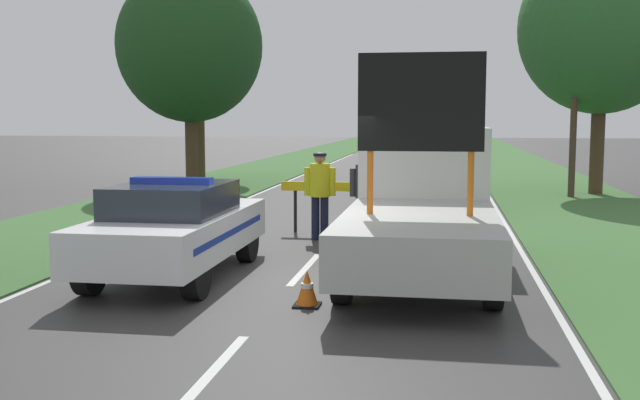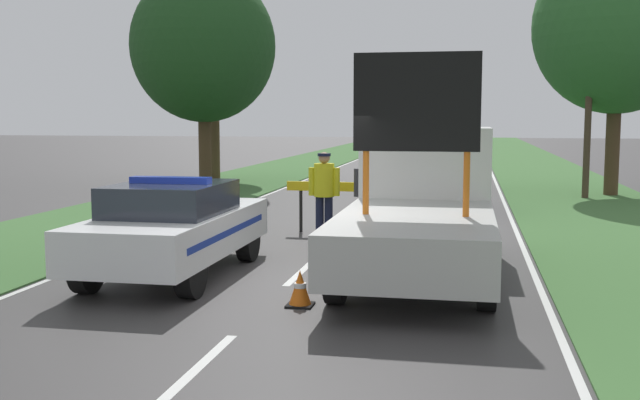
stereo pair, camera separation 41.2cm
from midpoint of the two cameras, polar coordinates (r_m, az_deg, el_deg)
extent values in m
plane|color=#3D3A3A|center=(11.19, -3.30, -6.48)|extent=(160.00, 160.00, 0.00)
cube|color=silver|center=(7.51, -10.08, -13.05)|extent=(0.12, 2.62, 0.01)
cube|color=silver|center=(12.34, -2.08, -5.24)|extent=(0.12, 2.62, 0.01)
cube|color=silver|center=(17.38, 1.28, -1.85)|extent=(0.12, 2.62, 0.01)
cube|color=silver|center=(22.48, 3.11, 0.02)|extent=(0.12, 2.62, 0.01)
cube|color=silver|center=(27.61, 4.27, 1.19)|extent=(0.12, 2.62, 0.01)
cube|color=silver|center=(32.76, 5.06, 2.00)|extent=(0.12, 2.62, 0.01)
cube|color=silver|center=(37.91, 5.64, 2.59)|extent=(0.12, 2.62, 0.01)
cube|color=silver|center=(43.07, 6.08, 3.03)|extent=(0.12, 2.62, 0.01)
cube|color=silver|center=(48.24, 6.43, 3.38)|extent=(0.12, 2.62, 0.01)
cube|color=silver|center=(23.14, -5.96, 0.18)|extent=(0.10, 54.39, 0.01)
cube|color=silver|center=(22.37, 12.49, -0.15)|extent=(0.10, 54.39, 0.01)
cube|color=#427038|center=(31.86, -5.94, 1.89)|extent=(4.36, 120.00, 0.03)
cube|color=#427038|center=(30.95, 15.85, 1.55)|extent=(4.36, 120.00, 0.03)
cube|color=white|center=(11.89, -11.90, -2.48)|extent=(1.80, 4.40, 0.63)
cube|color=#282D38|center=(11.70, -12.19, 0.08)|extent=(1.58, 2.03, 0.46)
cylinder|color=black|center=(13.48, -12.87, -2.83)|extent=(0.24, 0.74, 0.74)
cylinder|color=black|center=(12.98, -6.48, -3.06)|extent=(0.24, 0.74, 0.74)
cylinder|color=black|center=(11.04, -18.21, -5.01)|extent=(0.24, 0.74, 0.74)
cylinder|color=black|center=(10.42, -10.56, -5.46)|extent=(0.24, 0.74, 0.74)
cube|color=#1E38C6|center=(11.67, -12.23, 1.46)|extent=(1.26, 0.24, 0.10)
cube|color=#193399|center=(11.89, -11.90, -2.33)|extent=(1.81, 3.61, 0.10)
cube|color=black|center=(13.99, -8.59, -1.36)|extent=(0.99, 0.08, 0.38)
cube|color=white|center=(13.61, 7.12, 1.54)|extent=(2.20, 1.98, 1.88)
cube|color=#232833|center=(14.55, 7.28, 3.19)|extent=(1.87, 0.04, 0.83)
cube|color=#B2B2AD|center=(10.67, 6.45, -2.99)|extent=(2.20, 4.09, 0.70)
cylinder|color=#D16619|center=(10.62, 2.73, 1.34)|extent=(0.09, 0.09, 0.90)
cylinder|color=#D16619|center=(10.56, 10.30, 1.21)|extent=(0.09, 0.09, 0.90)
cube|color=black|center=(10.53, 6.59, 7.42)|extent=(1.75, 0.12, 1.36)
cylinder|color=black|center=(13.79, 2.98, -2.30)|extent=(0.24, 0.82, 0.82)
cylinder|color=black|center=(13.72, 11.17, -2.45)|extent=(0.24, 0.82, 0.82)
cylinder|color=black|center=(10.03, 0.55, -5.58)|extent=(0.24, 0.82, 0.82)
cylinder|color=black|center=(9.93, 11.89, -5.84)|extent=(0.24, 0.82, 0.82)
cylinder|color=black|center=(16.17, -2.62, -0.87)|extent=(0.07, 0.07, 0.90)
cylinder|color=black|center=(15.85, 5.94, -1.04)|extent=(0.07, 0.07, 0.90)
cube|color=yellow|center=(16.12, -2.80, 1.08)|extent=(0.50, 0.08, 0.20)
cube|color=black|center=(16.02, -1.05, 1.05)|extent=(0.50, 0.08, 0.20)
cube|color=yellow|center=(15.94, 0.73, 1.02)|extent=(0.50, 0.08, 0.20)
cube|color=black|center=(15.87, 2.52, 0.99)|extent=(0.50, 0.08, 0.20)
cube|color=yellow|center=(15.82, 4.33, 0.97)|extent=(0.50, 0.08, 0.20)
cube|color=black|center=(15.79, 6.15, 0.93)|extent=(0.50, 0.08, 0.20)
cylinder|color=#191E38|center=(15.14, -1.13, -1.39)|extent=(0.17, 0.17, 0.89)
cylinder|color=#191E38|center=(15.11, -0.44, -1.40)|extent=(0.17, 0.17, 0.89)
cylinder|color=yellow|center=(15.04, -0.79, 1.53)|extent=(0.41, 0.41, 0.66)
cylinder|color=yellow|center=(15.09, -1.74, 1.42)|extent=(0.13, 0.13, 0.57)
cylinder|color=yellow|center=(15.00, 0.16, 1.39)|extent=(0.13, 0.13, 0.57)
sphere|color=#A57A5B|center=(15.01, -0.79, 3.23)|extent=(0.23, 0.23, 0.23)
cylinder|color=#141933|center=(15.01, -0.79, 3.47)|extent=(0.26, 0.26, 0.06)
cylinder|color=#232326|center=(15.02, 2.34, -1.47)|extent=(0.16, 0.16, 0.88)
cylinder|color=#232326|center=(15.00, 3.03, -1.48)|extent=(0.16, 0.16, 0.88)
cylinder|color=#3D3D42|center=(14.93, 2.70, 1.45)|extent=(0.40, 0.40, 0.66)
cylinder|color=#3D3D42|center=(14.96, 1.74, 1.34)|extent=(0.13, 0.13, 0.56)
cylinder|color=#3D3D42|center=(14.90, 3.66, 1.31)|extent=(0.13, 0.13, 0.56)
sphere|color=tan|center=(14.89, 2.71, 3.15)|extent=(0.23, 0.23, 0.23)
cube|color=black|center=(16.45, 4.35, -2.29)|extent=(0.40, 0.40, 0.03)
cone|color=orange|center=(16.41, 4.36, -1.33)|extent=(0.34, 0.34, 0.53)
cylinder|color=white|center=(16.41, 4.36, -1.24)|extent=(0.19, 0.19, 0.07)
cube|color=black|center=(9.96, -2.19, -8.01)|extent=(0.35, 0.35, 0.03)
cone|color=orange|center=(9.90, -2.19, -6.65)|extent=(0.29, 0.29, 0.45)
cylinder|color=white|center=(9.90, -2.19, -6.52)|extent=(0.17, 0.17, 0.06)
cube|color=navy|center=(20.45, 7.83, 1.32)|extent=(1.91, 4.06, 0.62)
cube|color=#282D38|center=(20.29, 7.84, 2.84)|extent=(1.68, 1.87, 0.48)
cylinder|color=black|center=(21.77, 5.70, 0.84)|extent=(0.24, 0.80, 0.80)
cylinder|color=black|center=(21.73, 10.11, 0.76)|extent=(0.24, 0.80, 0.80)
cylinder|color=black|center=(19.27, 5.23, 0.12)|extent=(0.24, 0.80, 0.80)
cylinder|color=black|center=(19.22, 10.21, 0.03)|extent=(0.24, 0.80, 0.80)
cube|color=#B2B2B7|center=(25.98, 7.71, 2.24)|extent=(1.88, 4.06, 0.59)
cube|color=#282D38|center=(25.83, 7.72, 3.35)|extent=(1.66, 1.87, 0.42)
cylinder|color=black|center=(27.29, 6.05, 1.83)|extent=(0.24, 0.69, 0.69)
cylinder|color=black|center=(27.25, 9.50, 1.77)|extent=(0.24, 0.69, 0.69)
cylinder|color=black|center=(24.79, 5.72, 1.38)|extent=(0.24, 0.69, 0.69)
cylinder|color=black|center=(24.74, 9.52, 1.31)|extent=(0.24, 0.69, 0.69)
cylinder|color=#4C3823|center=(25.34, 19.94, 4.14)|extent=(0.43, 0.43, 3.34)
ellipsoid|color=#2D662D|center=(25.48, 20.25, 12.27)|extent=(5.16, 5.16, 5.42)
cylinder|color=#4C3823|center=(25.74, -10.21, 4.10)|extent=(0.43, 0.43, 3.02)
ellipsoid|color=#1E471E|center=(25.83, -10.36, 11.50)|extent=(4.85, 4.85, 5.09)
cylinder|color=#4C3823|center=(29.75, -9.56, 4.79)|extent=(0.41, 0.41, 3.42)
ellipsoid|color=#1E471E|center=(29.85, -9.68, 11.18)|extent=(4.30, 4.30, 4.51)
cylinder|color=#473828|center=(24.19, 18.48, 10.76)|extent=(0.20, 0.20, 8.95)
camera|label=1|loc=(0.21, -90.94, -0.11)|focal=42.00mm
camera|label=2|loc=(0.21, 89.06, 0.11)|focal=42.00mm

